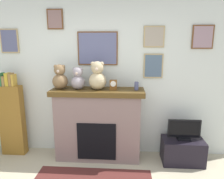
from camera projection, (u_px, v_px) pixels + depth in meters
name	position (u px, v px, depth m)	size (l,w,h in m)	color
back_wall	(93.00, 79.00, 3.64)	(5.20, 0.15, 2.60)	silver
fireplace	(98.00, 124.00, 3.51)	(1.49, 0.50, 1.19)	slate
bookshelf	(12.00, 117.00, 3.62)	(0.40, 0.16, 1.44)	brown
tv_stand	(182.00, 151.00, 3.43)	(0.65, 0.40, 0.40)	black
television	(184.00, 130.00, 3.35)	(0.52, 0.14, 0.33)	black
candle_jar	(136.00, 86.00, 3.31)	(0.07, 0.07, 0.13)	#4C517A
mantel_clock	(113.00, 85.00, 3.33)	(0.11, 0.08, 0.16)	brown
teddy_bear_cream	(60.00, 78.00, 3.37)	(0.25, 0.25, 0.40)	olive
teddy_bear_brown	(78.00, 79.00, 3.35)	(0.22, 0.22, 0.36)	#988E95
teddy_bear_grey	(98.00, 77.00, 3.32)	(0.28, 0.28, 0.45)	tan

